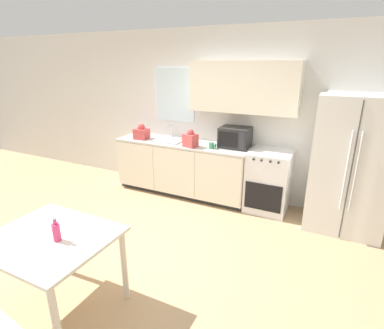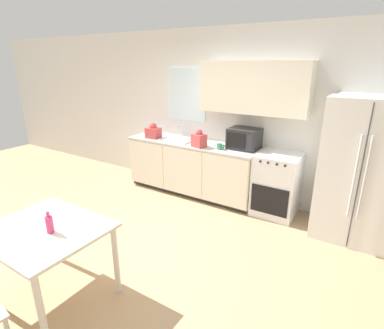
# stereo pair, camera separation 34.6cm
# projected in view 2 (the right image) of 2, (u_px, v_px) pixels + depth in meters

# --- Properties ---
(ground_plane) EXTENTS (12.00, 12.00, 0.00)m
(ground_plane) POSITION_uv_depth(u_px,v_px,m) (138.00, 254.00, 3.59)
(ground_plane) COLOR tan
(wall_back) EXTENTS (12.00, 0.38, 2.70)m
(wall_back) POSITION_uv_depth(u_px,v_px,m) (228.00, 111.00, 4.82)
(wall_back) COLOR silver
(wall_back) RESTS_ON ground_plane
(kitchen_counter) EXTENTS (2.32, 0.65, 0.91)m
(kitchen_counter) POSITION_uv_depth(u_px,v_px,m) (192.00, 168.00, 5.13)
(kitchen_counter) COLOR #333333
(kitchen_counter) RESTS_ON ground_plane
(oven_range) EXTENTS (0.61, 0.61, 0.93)m
(oven_range) POSITION_uv_depth(u_px,v_px,m) (277.00, 185.00, 4.41)
(oven_range) COLOR white
(oven_range) RESTS_ON ground_plane
(refrigerator) EXTENTS (0.94, 0.77, 1.81)m
(refrigerator) POSITION_uv_depth(u_px,v_px,m) (362.00, 171.00, 3.69)
(refrigerator) COLOR silver
(refrigerator) RESTS_ON ground_plane
(kitchen_sink) EXTENTS (0.57, 0.41, 0.24)m
(kitchen_sink) POSITION_uv_depth(u_px,v_px,m) (178.00, 139.00, 5.14)
(kitchen_sink) COLOR #B7BABC
(kitchen_sink) RESTS_ON kitchen_counter
(microwave) EXTENTS (0.46, 0.38, 0.32)m
(microwave) POSITION_uv_depth(u_px,v_px,m) (244.00, 139.00, 4.57)
(microwave) COLOR #282828
(microwave) RESTS_ON kitchen_counter
(coffee_mug) EXTENTS (0.12, 0.08, 0.09)m
(coffee_mug) POSITION_uv_depth(u_px,v_px,m) (220.00, 146.00, 4.57)
(coffee_mug) COLOR #3F8C66
(coffee_mug) RESTS_ON kitchen_counter
(grocery_bag_0) EXTENTS (0.24, 0.21, 0.27)m
(grocery_bag_0) POSITION_uv_depth(u_px,v_px,m) (153.00, 131.00, 5.24)
(grocery_bag_0) COLOR #D14C4C
(grocery_bag_0) RESTS_ON kitchen_counter
(grocery_bag_1) EXTENTS (0.23, 0.21, 0.28)m
(grocery_bag_1) POSITION_uv_depth(u_px,v_px,m) (199.00, 139.00, 4.68)
(grocery_bag_1) COLOR #D14C4C
(grocery_bag_1) RESTS_ON kitchen_counter
(dining_table) EXTENTS (1.04, 0.89, 0.77)m
(dining_table) POSITION_uv_depth(u_px,v_px,m) (46.00, 239.00, 2.71)
(dining_table) COLOR beige
(dining_table) RESTS_ON ground_plane
(drink_bottle) EXTENTS (0.06, 0.06, 0.22)m
(drink_bottle) POSITION_uv_depth(u_px,v_px,m) (49.00, 224.00, 2.58)
(drink_bottle) COLOR #DB386B
(drink_bottle) RESTS_ON dining_table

